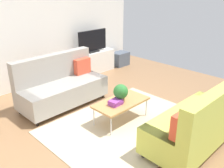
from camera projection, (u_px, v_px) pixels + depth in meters
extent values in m
plane|color=#936B47|center=(114.00, 120.00, 4.84)|extent=(7.68, 7.68, 0.00)
cube|color=white|center=(35.00, 29.00, 6.12)|extent=(6.40, 0.12, 2.90)
cube|color=beige|center=(127.00, 125.00, 4.65)|extent=(2.90, 2.20, 0.01)
cube|color=gray|center=(63.00, 92.00, 5.32)|extent=(1.91, 0.87, 0.44)
cube|color=gray|center=(53.00, 67.00, 5.34)|extent=(1.90, 0.23, 0.56)
cube|color=gray|center=(92.00, 77.00, 5.85)|extent=(0.22, 0.84, 0.22)
cube|color=gray|center=(27.00, 99.00, 4.72)|extent=(0.22, 0.84, 0.22)
cylinder|color=black|center=(103.00, 96.00, 5.78)|extent=(0.05, 0.05, 0.10)
cylinder|color=black|center=(37.00, 123.00, 4.63)|extent=(0.05, 0.05, 0.10)
cylinder|color=black|center=(85.00, 88.00, 6.22)|extent=(0.05, 0.05, 0.10)
cylinder|color=black|center=(20.00, 111.00, 5.07)|extent=(0.05, 0.05, 0.10)
cube|color=#D84C33|center=(82.00, 66.00, 5.71)|extent=(0.40, 0.15, 0.36)
cube|color=#C1CC51|center=(194.00, 127.00, 4.01)|extent=(1.91, 0.86, 0.44)
cube|color=#C1CC51|center=(218.00, 106.00, 3.61)|extent=(1.90, 0.22, 0.56)
cube|color=#C1CC51|center=(164.00, 143.00, 3.42)|extent=(0.21, 0.84, 0.22)
cube|color=#C1CC51|center=(217.00, 105.00, 4.52)|extent=(0.21, 0.84, 0.22)
cylinder|color=black|center=(143.00, 155.00, 3.77)|extent=(0.05, 0.05, 0.10)
cylinder|color=black|center=(198.00, 116.00, 4.90)|extent=(0.05, 0.05, 0.10)
cube|color=#D84C33|center=(182.00, 124.00, 3.33)|extent=(0.40, 0.14, 0.36)
cube|color=black|center=(198.00, 113.00, 3.62)|extent=(0.40, 0.14, 0.36)
cube|color=#B7844C|center=(121.00, 102.00, 4.67)|extent=(1.10, 0.56, 0.04)
cylinder|color=silver|center=(94.00, 117.00, 4.57)|extent=(0.02, 0.02, 0.38)
cylinder|color=silver|center=(129.00, 100.00, 5.22)|extent=(0.02, 0.02, 0.38)
cylinder|color=silver|center=(111.00, 126.00, 4.27)|extent=(0.02, 0.02, 0.38)
cylinder|color=silver|center=(146.00, 107.00, 4.92)|extent=(0.02, 0.02, 0.38)
cube|color=silver|center=(93.00, 62.00, 7.35)|extent=(1.40, 0.44, 0.64)
cube|color=black|center=(93.00, 51.00, 7.21)|extent=(0.36, 0.20, 0.04)
cube|color=black|center=(93.00, 41.00, 7.09)|extent=(1.00, 0.05, 0.60)
cube|color=#4C5666|center=(120.00, 59.00, 8.04)|extent=(0.52, 0.40, 0.44)
cylinder|color=brown|center=(121.00, 99.00, 4.63)|extent=(0.15, 0.15, 0.10)
sphere|color=#2D7233|center=(121.00, 92.00, 4.57)|extent=(0.28, 0.28, 0.28)
cube|color=purple|center=(116.00, 104.00, 4.53)|extent=(0.25, 0.19, 0.04)
cube|color=purple|center=(116.00, 102.00, 4.52)|extent=(0.25, 0.20, 0.03)
cube|color=purple|center=(116.00, 101.00, 4.50)|extent=(0.26, 0.21, 0.03)
cylinder|color=#B24C4C|center=(76.00, 52.00, 6.85)|extent=(0.10, 0.10, 0.17)
cylinder|color=red|center=(82.00, 52.00, 6.90)|extent=(0.05, 0.05, 0.17)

